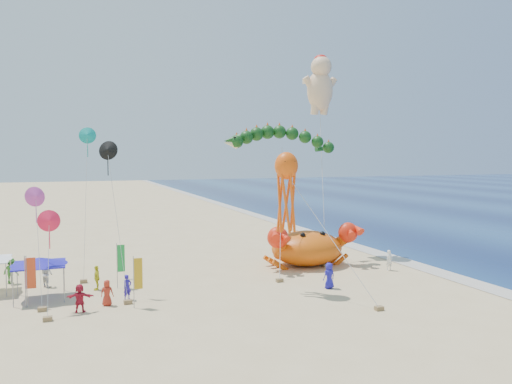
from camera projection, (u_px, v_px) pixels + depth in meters
ground at (291, 280)px, 37.09m from camera, size 320.00×320.00×0.00m
foam_strip at (422, 267)px, 41.33m from camera, size 320.00×320.00×0.00m
crab_inflatable at (307, 247)px, 41.97m from camera, size 8.29×5.23×3.63m
dragon_kite at (280, 142)px, 42.74m from camera, size 10.19×7.67×11.53m
cherub_kite at (320, 83)px, 46.77m from camera, size 3.99×7.19×18.68m
octopus_kite at (287, 186)px, 33.57m from camera, size 4.52×6.81×9.50m
canopy_blue at (39, 261)px, 32.11m from camera, size 3.45×3.45×2.71m
feather_flags at (81, 271)px, 31.42m from camera, size 6.72×5.10×3.20m
beachgoers at (118, 279)px, 33.86m from camera, size 29.15×10.33×1.87m
small_kites at (73, 185)px, 33.11m from camera, size 5.88×12.65×11.51m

